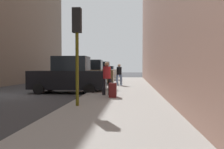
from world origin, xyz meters
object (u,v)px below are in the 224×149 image
at_px(parked_bronze_suv, 89,74).
at_px(traffic_light, 77,35).
at_px(pedestrian_in_red_jacket, 107,77).
at_px(parked_black_suv, 69,76).
at_px(fire_hydrant, 103,83).
at_px(parked_white_van, 99,72).
at_px(parked_blue_sedan, 106,72).
at_px(pedestrian_in_jeans, 119,73).
at_px(rolling_suitcase, 113,90).

bearing_deg(parked_bronze_suv, traffic_light, -80.63).
bearing_deg(traffic_light, pedestrian_in_red_jacket, 77.32).
relative_size(parked_black_suv, fire_hydrant, 6.54).
relative_size(parked_black_suv, parked_white_van, 1.00).
distance_m(parked_black_suv, traffic_light, 5.80).
height_order(parked_blue_sedan, pedestrian_in_red_jacket, pedestrian_in_red_jacket).
xyz_separation_m(fire_hydrant, pedestrian_in_jeans, (1.04, 2.17, 0.61)).
distance_m(fire_hydrant, rolling_suitcase, 4.93).
xyz_separation_m(pedestrian_in_red_jacket, rolling_suitcase, (0.38, -0.77, -0.61)).
bearing_deg(parked_white_van, parked_black_suv, -90.00).
relative_size(parked_blue_sedan, traffic_light, 1.18).
distance_m(parked_black_suv, parked_white_van, 12.07).
xyz_separation_m(parked_bronze_suv, pedestrian_in_jeans, (2.84, -1.81, 0.07)).
bearing_deg(rolling_suitcase, traffic_light, -114.12).
height_order(fire_hydrant, pedestrian_in_jeans, pedestrian_in_jeans).
bearing_deg(parked_white_van, traffic_light, -83.88).
relative_size(parked_white_van, traffic_light, 1.28).
distance_m(parked_bronze_suv, pedestrian_in_red_jacket, 8.41).
height_order(parked_bronze_suv, pedestrian_in_jeans, parked_bronze_suv).
height_order(parked_blue_sedan, pedestrian_in_jeans, pedestrian_in_jeans).
relative_size(parked_white_van, pedestrian_in_red_jacket, 2.70).
bearing_deg(pedestrian_in_red_jacket, fire_hydrant, 100.92).
relative_size(traffic_light, rolling_suitcase, 3.46).
bearing_deg(parked_bronze_suv, parked_white_van, 90.00).
bearing_deg(parked_bronze_suv, rolling_suitcase, -71.37).
bearing_deg(rolling_suitcase, parked_white_van, 101.28).
distance_m(parked_white_van, traffic_light, 17.47).
xyz_separation_m(parked_bronze_suv, parked_blue_sedan, (0.00, 13.19, -0.18)).
height_order(parked_bronze_suv, rolling_suitcase, parked_bronze_suv).
bearing_deg(traffic_light, fire_hydrant, 90.39).
bearing_deg(fire_hydrant, rolling_suitcase, -76.47).
bearing_deg(fire_hydrant, parked_bronze_suv, 114.37).
height_order(traffic_light, pedestrian_in_jeans, traffic_light).
bearing_deg(pedestrian_in_red_jacket, parked_black_suv, 142.42).
bearing_deg(pedestrian_in_red_jacket, pedestrian_in_jeans, 87.59).
relative_size(parked_blue_sedan, rolling_suitcase, 4.08).
distance_m(parked_bronze_suv, traffic_light, 11.52).
distance_m(parked_bronze_suv, rolling_suitcase, 9.27).
distance_m(parked_white_van, parked_blue_sedan, 7.15).
bearing_deg(fire_hydrant, traffic_light, -89.61).
bearing_deg(parked_blue_sedan, rolling_suitcase, -82.33).
bearing_deg(pedestrian_in_jeans, rolling_suitcase, -89.04).
bearing_deg(pedestrian_in_jeans, parked_bronze_suv, 147.47).
bearing_deg(parked_bronze_suv, parked_black_suv, -90.00).
relative_size(fire_hydrant, pedestrian_in_jeans, 0.41).
bearing_deg(parked_black_suv, fire_hydrant, 48.53).
relative_size(parked_bronze_suv, pedestrian_in_red_jacket, 2.71).
bearing_deg(parked_blue_sedan, traffic_light, -85.66).
xyz_separation_m(parked_white_van, fire_hydrant, (1.80, -10.03, -0.54)).
bearing_deg(fire_hydrant, parked_blue_sedan, 96.00).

